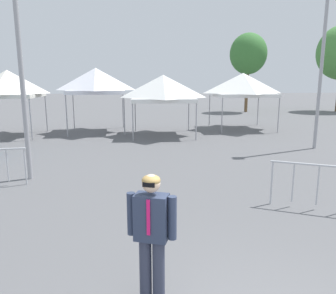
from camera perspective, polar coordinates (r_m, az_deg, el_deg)
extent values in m
cylinder|color=#9E9EA3|center=(17.38, -22.67, 4.70)|extent=(0.06, 0.06, 2.23)
cylinder|color=#9E9EA3|center=(20.12, -20.33, 5.69)|extent=(0.06, 0.06, 2.23)
pyramid|color=white|center=(19.10, -25.99, 10.12)|extent=(3.03, 3.03, 1.19)
cube|color=white|center=(19.11, -25.81, 8.04)|extent=(3.00, 3.00, 0.20)
cylinder|color=#9E9EA3|center=(17.83, -17.15, 5.44)|extent=(0.06, 0.06, 2.36)
cylinder|color=#9E9EA3|center=(17.65, -7.59, 5.80)|extent=(0.06, 0.06, 2.36)
cylinder|color=#9E9EA3|center=(20.74, -16.03, 6.30)|extent=(0.06, 0.06, 2.36)
cylinder|color=#9E9EA3|center=(20.59, -7.80, 6.60)|extent=(0.06, 0.06, 2.36)
pyramid|color=white|center=(19.06, -12.38, 11.42)|extent=(3.29, 3.29, 1.20)
cube|color=white|center=(19.08, -12.28, 9.31)|extent=(3.26, 3.26, 0.20)
cylinder|color=#9E9EA3|center=(16.02, -6.11, 4.61)|extent=(0.06, 0.06, 2.00)
cylinder|color=#9E9EA3|center=(16.17, 4.91, 4.69)|extent=(0.06, 0.06, 2.00)
cylinder|color=#9E9EA3|center=(19.08, -5.68, 5.72)|extent=(0.06, 0.06, 2.00)
cylinder|color=#9E9EA3|center=(19.21, 3.60, 5.80)|extent=(0.06, 0.06, 2.00)
pyramid|color=white|center=(17.45, -0.84, 10.45)|extent=(3.34, 3.34, 1.17)
cube|color=white|center=(17.47, -0.83, 8.21)|extent=(3.31, 3.31, 0.20)
cylinder|color=#9E9EA3|center=(18.37, 9.34, 5.62)|extent=(0.06, 0.06, 2.14)
cylinder|color=#9E9EA3|center=(19.43, 18.60, 5.49)|extent=(0.06, 0.06, 2.14)
cylinder|color=#9E9EA3|center=(21.48, 7.19, 6.53)|extent=(0.06, 0.06, 2.14)
cylinder|color=#9E9EA3|center=(22.39, 15.30, 6.41)|extent=(0.06, 0.06, 2.14)
pyramid|color=white|center=(20.27, 12.82, 10.73)|extent=(3.38, 3.38, 1.17)
cube|color=white|center=(20.29, 12.73, 8.80)|extent=(3.35, 3.35, 0.20)
cylinder|color=#33384C|center=(4.63, -3.91, -20.56)|extent=(0.16, 0.16, 0.92)
cylinder|color=#33384C|center=(4.59, -1.62, -20.89)|extent=(0.16, 0.16, 0.92)
cube|color=#2D3851|center=(4.25, -2.87, -12.03)|extent=(0.48, 0.37, 0.60)
cylinder|color=#2D3851|center=(4.32, -6.36, -11.38)|extent=(0.11, 0.11, 0.56)
cylinder|color=#2D3851|center=(4.18, 0.75, -12.16)|extent=(0.11, 0.11, 0.56)
sphere|color=beige|center=(4.09, -2.93, -6.32)|extent=(0.23, 0.23, 0.23)
ellipsoid|color=tan|center=(4.08, -2.94, -5.78)|extent=(0.23, 0.23, 0.14)
cube|color=black|center=(3.99, -3.38, -6.56)|extent=(0.15, 0.07, 0.06)
cube|color=#E51966|center=(4.12, -3.42, -12.10)|extent=(0.05, 0.03, 0.46)
cylinder|color=#9E9EA3|center=(10.52, -24.69, 19.41)|extent=(0.14, 0.14, 9.08)
cylinder|color=#9E9EA3|center=(15.42, 25.19, 14.42)|extent=(0.14, 0.14, 7.95)
cylinder|color=brown|center=(31.37, 13.44, 9.46)|extent=(0.28, 0.28, 3.89)
ellipsoid|color=#387233|center=(31.44, 13.73, 15.40)|extent=(3.29, 3.29, 3.62)
cylinder|color=#B7BABF|center=(10.11, -23.45, -3.12)|extent=(0.04, 0.04, 1.05)
cylinder|color=#B7BABF|center=(10.23, -26.04, -2.89)|extent=(0.04, 0.04, 0.92)
cylinder|color=#B7BABF|center=(8.10, 24.76, -2.88)|extent=(1.91, 0.96, 0.05)
cylinder|color=#B7BABF|center=(8.22, 17.48, -5.94)|extent=(0.04, 0.04, 1.05)
cylinder|color=#B7BABF|center=(8.22, 24.48, -6.07)|extent=(0.04, 0.04, 0.92)
cylinder|color=#B7BABF|center=(8.20, 20.81, -5.83)|extent=(0.04, 0.04, 0.92)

